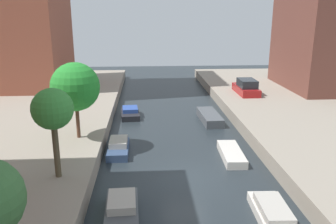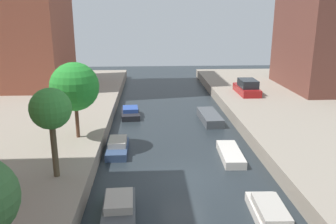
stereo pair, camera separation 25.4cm
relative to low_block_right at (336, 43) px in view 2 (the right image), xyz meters
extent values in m
plane|color=#232B30|center=(-18.00, -18.74, -5.78)|extent=(84.00, 84.00, 0.00)
cube|color=brown|center=(0.00, 0.00, 0.00)|extent=(10.00, 10.94, 9.55)
cylinder|color=brown|center=(-24.60, -20.03, -3.37)|extent=(0.30, 0.30, 2.82)
sphere|color=#368637|center=(-24.60, -20.03, -1.25)|extent=(2.01, 2.01, 2.01)
cylinder|color=brown|center=(-24.60, -14.35, -3.62)|extent=(0.24, 0.24, 2.31)
sphere|color=#258C2E|center=(-24.60, -14.35, -1.38)|extent=(3.11, 3.11, 3.11)
cube|color=maroon|center=(-10.00, -2.38, -4.42)|extent=(1.81, 4.41, 0.71)
cube|color=#1E2328|center=(-10.00, -2.71, -3.67)|extent=(1.59, 2.43, 0.78)
cube|color=#4C5156|center=(-21.31, -22.45, -5.46)|extent=(1.58, 3.35, 0.63)
cube|color=#B2ADA3|center=(-21.31, -22.36, -4.96)|extent=(1.30, 1.86, 0.37)
cube|color=#33476B|center=(-22.01, -14.77, -5.53)|extent=(1.35, 3.25, 0.49)
cube|color=#B2ADA3|center=(-22.01, -14.56, -5.09)|extent=(1.14, 1.79, 0.39)
cube|color=#232328|center=(-21.55, -6.64, -5.53)|extent=(1.78, 3.14, 0.48)
cube|color=#2D4C9E|center=(-21.55, -6.42, -5.12)|extent=(1.44, 1.76, 0.34)
cube|color=beige|center=(-14.62, -23.39, -5.55)|extent=(1.56, 4.41, 0.44)
cube|color=#B2ADA3|center=(-14.62, -23.09, -5.15)|extent=(1.27, 2.44, 0.36)
cube|color=beige|center=(-14.77, -16.05, -5.52)|extent=(1.39, 3.75, 0.51)
cube|color=#4C5156|center=(-14.76, -8.28, -5.43)|extent=(1.64, 4.43, 0.69)
camera|label=1|loc=(-20.16, -36.30, 3.18)|focal=37.23mm
camera|label=2|loc=(-19.91, -36.31, 3.18)|focal=37.23mm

